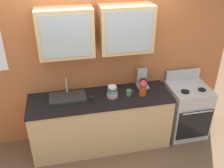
# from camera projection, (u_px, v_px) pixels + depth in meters

# --- Properties ---
(ground_plane) EXTENTS (10.00, 10.00, 0.00)m
(ground_plane) POSITION_uv_depth(u_px,v_px,m) (102.00, 143.00, 4.27)
(ground_plane) COLOR brown
(back_wall_unit) EXTENTS (4.31, 0.42, 2.59)m
(back_wall_unit) POSITION_uv_depth(u_px,v_px,m) (95.00, 56.00, 3.85)
(back_wall_unit) COLOR #B76638
(back_wall_unit) RESTS_ON ground_plane
(counter) EXTENTS (2.15, 0.68, 0.89)m
(counter) POSITION_uv_depth(u_px,v_px,m) (101.00, 121.00, 4.05)
(counter) COLOR tan
(counter) RESTS_ON ground_plane
(stove_range) EXTENTS (0.63, 0.66, 1.07)m
(stove_range) POSITION_uv_depth(u_px,v_px,m) (186.00, 110.00, 4.31)
(stove_range) COLOR silver
(stove_range) RESTS_ON ground_plane
(sink_faucet) EXTENTS (0.54, 0.32, 0.27)m
(sink_faucet) POSITION_uv_depth(u_px,v_px,m) (68.00, 97.00, 3.82)
(sink_faucet) COLOR #2D2D30
(sink_faucet) RESTS_ON counter
(bowl_stack) EXTENTS (0.17, 0.17, 0.18)m
(bowl_stack) POSITION_uv_depth(u_px,v_px,m) (112.00, 92.00, 3.82)
(bowl_stack) COLOR #D87F84
(bowl_stack) RESTS_ON counter
(vase) EXTENTS (0.12, 0.12, 0.25)m
(vase) POSITION_uv_depth(u_px,v_px,m) (143.00, 87.00, 3.84)
(vase) COLOR #BF4C19
(vase) RESTS_ON counter
(cup_near_sink) EXTENTS (0.10, 0.07, 0.08)m
(cup_near_sink) POSITION_uv_depth(u_px,v_px,m) (92.00, 99.00, 3.73)
(cup_near_sink) COLOR black
(cup_near_sink) RESTS_ON counter
(cup_near_bowls) EXTENTS (0.11, 0.08, 0.09)m
(cup_near_bowls) POSITION_uv_depth(u_px,v_px,m) (129.00, 93.00, 3.87)
(cup_near_bowls) COLOR #4C7F59
(cup_near_bowls) RESTS_ON counter
(coffee_maker) EXTENTS (0.17, 0.20, 0.29)m
(coffee_maker) POSITION_uv_depth(u_px,v_px,m) (142.00, 80.00, 4.09)
(coffee_maker) COLOR #B7B7BC
(coffee_maker) RESTS_ON counter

